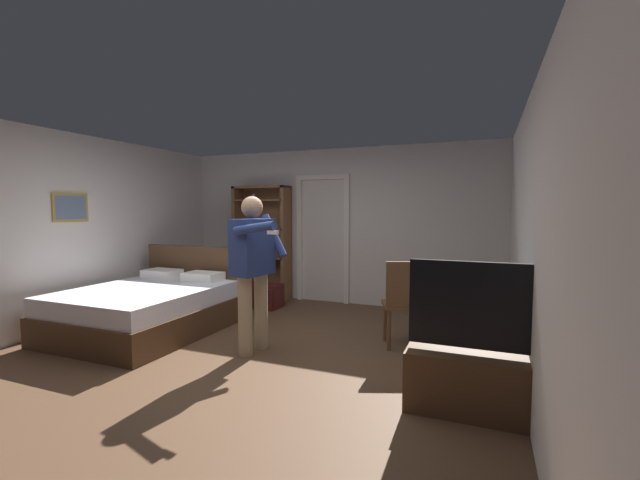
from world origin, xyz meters
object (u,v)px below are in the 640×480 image
bed (150,308)px  suitcase_small (262,295)px  tv_flatscreen (485,372)px  wooden_chair (403,300)px  bookshelf (263,238)px  person_blue_shirt (253,262)px  side_table (460,309)px  laptop (458,284)px  suitcase_dark (262,297)px  bottle_on_table (475,279)px

bed → suitcase_small: size_ratio=3.15×
tv_flatscreen → wooden_chair: bearing=123.4°
bookshelf → person_blue_shirt: (1.29, -2.45, -0.06)m
bed → side_table: size_ratio=2.84×
bed → laptop: bearing=9.5°
suitcase_dark → bookshelf: bearing=122.8°
bookshelf → laptop: 3.75m
laptop → bottle_on_table: bearing=-12.1°
side_table → bottle_on_table: 0.39m
suitcase_dark → suitcase_small: suitcase_small is taller
suitcase_small → laptop: bearing=-20.4°
laptop → bottle_on_table: bottle_on_table is taller
bed → suitcase_dark: bed is taller
bookshelf → wooden_chair: 3.30m
side_table → laptop: size_ratio=2.06×
laptop → suitcase_dark: bearing=161.0°
tv_flatscreen → laptop: 1.44m
bottle_on_table → suitcase_dark: bottle_on_table is taller
suitcase_dark → laptop: bearing=-15.2°
tv_flatscreen → laptop: (-0.28, 1.34, 0.42)m
tv_flatscreen → person_blue_shirt: bearing=166.5°
tv_flatscreen → suitcase_dark: tv_flatscreen is taller
bookshelf → side_table: bookshelf is taller
bed → bookshelf: bearing=81.3°
laptop → person_blue_shirt: 2.21m
bookshelf → suitcase_dark: 1.14m
bottle_on_table → suitcase_small: bottle_on_table is taller
bottle_on_table → wooden_chair: bottle_on_table is taller
side_table → suitcase_small: (-3.06, 1.03, -0.29)m
bed → tv_flatscreen: 4.04m
bed → person_blue_shirt: person_blue_shirt is taller
bottle_on_table → wooden_chair: 0.79m
suitcase_small → side_table: bearing=-19.5°
laptop → suitcase_dark: size_ratio=0.60×
bottle_on_table → person_blue_shirt: (-2.22, -0.75, 0.17)m
suitcase_dark → bottle_on_table: bearing=-14.8°
person_blue_shirt → suitcase_small: 2.24m
bookshelf → suitcase_small: bookshelf is taller
bookshelf → suitcase_dark: bearing=-61.1°
wooden_chair → suitcase_small: wooden_chair is taller
bed → bottle_on_table: 3.94m
tv_flatscreen → wooden_chair: size_ratio=1.18×
bed → tv_flatscreen: (3.98, -0.73, 0.03)m
tv_flatscreen → wooden_chair: 1.56m
side_table → bottle_on_table: size_ratio=2.37×
person_blue_shirt → suitcase_small: person_blue_shirt is taller
bookshelf → suitcase_small: size_ratio=3.10×
bed → side_table: bearing=10.0°
side_table → suitcase_small: side_table is taller
side_table → bottle_on_table: bearing=-29.7°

